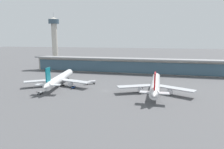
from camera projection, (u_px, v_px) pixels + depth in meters
The scene contains 8 objects.
ground_plane at pixel (105, 91), 134.97m from camera, with size 1200.00×1200.00×0.00m, color #515154.
airliner_left_stand at pixel (60, 79), 148.22m from camera, with size 47.84×62.96×16.84m.
airliner_centre_stand at pixel (155, 85), 129.57m from camera, with size 48.66×63.08×16.84m.
service_truck_near_nose_grey at pixel (40, 93), 126.32m from camera, with size 2.38×6.91×2.70m.
service_truck_under_wing_blue at pixel (73, 87), 141.79m from camera, with size 2.79×6.94×2.70m.
service_truck_mid_apron_white at pixel (90, 82), 153.22m from camera, with size 8.31×6.82×2.95m.
terminal_building at pixel (124, 65), 203.26m from camera, with size 194.72×12.80×15.20m.
control_tower at pixel (55, 38), 232.60m from camera, with size 12.00×12.00×63.50m.
Camera 1 is at (34.88, -126.20, 34.80)m, focal length 32.14 mm.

